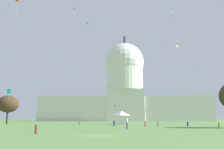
% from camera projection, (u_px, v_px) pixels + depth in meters
% --- Properties ---
extents(ground_plane, '(800.00, 800.00, 0.00)m').
position_uv_depth(ground_plane, '(100.00, 136.00, 37.84)').
color(ground_plane, '#567F42').
extents(capitol_building, '(133.39, 30.80, 68.21)m').
position_uv_depth(capitol_building, '(125.00, 92.00, 212.29)').
color(capitol_building, silver).
rests_on(capitol_building, ground_plane).
extents(event_tent, '(5.68, 6.42, 5.25)m').
position_uv_depth(event_tent, '(121.00, 117.00, 106.89)').
color(event_tent, white).
rests_on(event_tent, ground_plane).
extents(tree_west_mid, '(11.34, 11.01, 11.42)m').
position_uv_depth(tree_west_mid, '(8.00, 104.00, 107.59)').
color(tree_west_mid, '#42301E').
rests_on(tree_west_mid, ground_plane).
extents(person_maroon_lawn_far_right, '(0.37, 0.37, 1.60)m').
position_uv_depth(person_maroon_lawn_far_right, '(36.00, 129.00, 41.90)').
color(person_maroon_lawn_far_right, maroon).
rests_on(person_maroon_lawn_far_right, ground_plane).
extents(person_olive_mid_left, '(0.41, 0.41, 1.48)m').
position_uv_depth(person_olive_mid_left, '(219.00, 126.00, 62.35)').
color(person_olive_mid_left, olive).
rests_on(person_olive_mid_left, ground_plane).
extents(person_navy_mid_center, '(0.59, 0.59, 1.74)m').
position_uv_depth(person_navy_mid_center, '(114.00, 123.00, 82.29)').
color(person_navy_mid_center, navy).
rests_on(person_navy_mid_center, ground_plane).
extents(person_purple_near_tree_east, '(0.40, 0.40, 1.45)m').
position_uv_depth(person_purple_near_tree_east, '(79.00, 123.00, 92.00)').
color(person_purple_near_tree_east, '#703D93').
rests_on(person_purple_near_tree_east, ground_plane).
extents(person_navy_aisle_center, '(0.57, 0.57, 1.60)m').
position_uv_depth(person_navy_aisle_center, '(188.00, 124.00, 78.28)').
color(person_navy_aisle_center, navy).
rests_on(person_navy_aisle_center, ground_plane).
extents(person_grey_back_center, '(0.44, 0.44, 1.74)m').
position_uv_depth(person_grey_back_center, '(158.00, 124.00, 72.56)').
color(person_grey_back_center, gray).
rests_on(person_grey_back_center, ground_plane).
extents(person_purple_deep_crowd, '(0.40, 0.40, 1.65)m').
position_uv_depth(person_purple_deep_crowd, '(127.00, 126.00, 59.05)').
color(person_purple_deep_crowd, '#703D93').
rests_on(person_purple_deep_crowd, ground_plane).
extents(person_red_back_left, '(0.48, 0.48, 1.63)m').
position_uv_depth(person_red_back_left, '(145.00, 124.00, 76.24)').
color(person_red_back_left, red).
rests_on(person_red_back_left, ground_plane).
extents(kite_cyan_low, '(1.12, 0.38, 3.06)m').
position_uv_depth(kite_cyan_low, '(9.00, 92.00, 73.40)').
color(kite_cyan_low, '#33BCDB').
extents(kite_white_high, '(1.35, 1.50, 0.37)m').
position_uv_depth(kite_white_high, '(165.00, 42.00, 160.66)').
color(kite_white_high, white).
extents(kite_blue_high, '(1.29, 1.54, 3.67)m').
position_uv_depth(kite_blue_high, '(87.00, 24.00, 130.64)').
color(kite_blue_high, blue).
extents(kite_green_high, '(0.72, 0.95, 3.45)m').
position_uv_depth(kite_green_high, '(173.00, 13.00, 142.77)').
color(kite_green_high, green).
extents(kite_pink_high, '(1.10, 1.33, 4.08)m').
position_uv_depth(kite_pink_high, '(76.00, 11.00, 82.93)').
color(kite_pink_high, pink).
extents(kite_gold_high, '(1.01, 0.95, 3.14)m').
position_uv_depth(kite_gold_high, '(177.00, 47.00, 153.36)').
color(kite_gold_high, gold).
extents(kite_violet_low, '(1.00, 1.00, 2.58)m').
position_uv_depth(kite_violet_low, '(115.00, 106.00, 131.95)').
color(kite_violet_low, purple).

